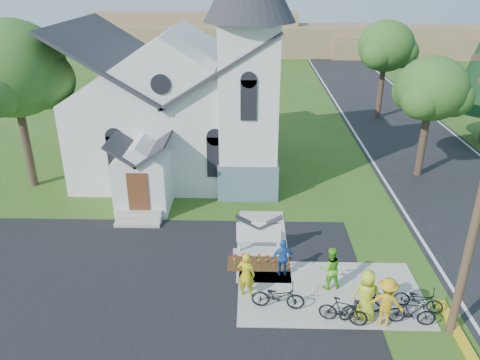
{
  "coord_description": "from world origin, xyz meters",
  "views": [
    {
      "loc": [
        -1.58,
        -14.11,
        11.29
      ],
      "look_at": [
        -2.04,
        5.0,
        2.68
      ],
      "focal_mm": 35.0,
      "sensor_mm": 36.0,
      "label": 1
    }
  ],
  "objects_px": {
    "cyclist_0": "(246,275)",
    "bike_2": "(363,304)",
    "cyclist_3": "(386,302)",
    "cyclist_4": "(366,295)",
    "cyclist_1": "(330,268)",
    "bike_1": "(343,311)",
    "cyclist_2": "(283,258)",
    "bike_4": "(419,299)",
    "bike_0": "(278,296)",
    "bike_3": "(412,312)",
    "church_sign": "(259,233)"
  },
  "relations": [
    {
      "from": "cyclist_4",
      "to": "cyclist_2",
      "type": "bearing_deg",
      "value": -39.35
    },
    {
      "from": "bike_1",
      "to": "cyclist_4",
      "type": "xyz_separation_m",
      "value": [
        0.79,
        0.27,
        0.47
      ]
    },
    {
      "from": "cyclist_0",
      "to": "cyclist_3",
      "type": "distance_m",
      "value": 5.01
    },
    {
      "from": "bike_0",
      "to": "bike_3",
      "type": "distance_m",
      "value": 4.62
    },
    {
      "from": "bike_1",
      "to": "bike_4",
      "type": "distance_m",
      "value": 2.95
    },
    {
      "from": "cyclist_1",
      "to": "cyclist_3",
      "type": "distance_m",
      "value": 2.58
    },
    {
      "from": "bike_2",
      "to": "cyclist_3",
      "type": "bearing_deg",
      "value": -142.62
    },
    {
      "from": "cyclist_3",
      "to": "bike_3",
      "type": "height_order",
      "value": "cyclist_3"
    },
    {
      "from": "cyclist_3",
      "to": "bike_2",
      "type": "bearing_deg",
      "value": -12.44
    },
    {
      "from": "bike_0",
      "to": "bike_3",
      "type": "bearing_deg",
      "value": -93.67
    },
    {
      "from": "bike_4",
      "to": "cyclist_4",
      "type": "bearing_deg",
      "value": 125.69
    },
    {
      "from": "bike_4",
      "to": "church_sign",
      "type": "bearing_deg",
      "value": 79.12
    },
    {
      "from": "bike_2",
      "to": "cyclist_4",
      "type": "distance_m",
      "value": 0.49
    },
    {
      "from": "cyclist_3",
      "to": "bike_4",
      "type": "bearing_deg",
      "value": -133.82
    },
    {
      "from": "cyclist_4",
      "to": "bike_4",
      "type": "relative_size",
      "value": 1.16
    },
    {
      "from": "church_sign",
      "to": "bike_1",
      "type": "xyz_separation_m",
      "value": [
        2.87,
        -4.4,
        -0.47
      ]
    },
    {
      "from": "bike_2",
      "to": "cyclist_4",
      "type": "bearing_deg",
      "value": 175.41
    },
    {
      "from": "cyclist_2",
      "to": "cyclist_4",
      "type": "distance_m",
      "value": 3.7
    },
    {
      "from": "bike_0",
      "to": "cyclist_4",
      "type": "height_order",
      "value": "cyclist_4"
    },
    {
      "from": "church_sign",
      "to": "cyclist_1",
      "type": "xyz_separation_m",
      "value": [
        2.69,
        -2.39,
        -0.1
      ]
    },
    {
      "from": "bike_2",
      "to": "cyclist_4",
      "type": "relative_size",
      "value": 0.97
    },
    {
      "from": "cyclist_0",
      "to": "bike_2",
      "type": "distance_m",
      "value": 4.28
    },
    {
      "from": "church_sign",
      "to": "cyclist_0",
      "type": "xyz_separation_m",
      "value": [
        -0.5,
        -2.96,
        -0.06
      ]
    },
    {
      "from": "bike_0",
      "to": "bike_3",
      "type": "height_order",
      "value": "bike_0"
    },
    {
      "from": "cyclist_2",
      "to": "bike_3",
      "type": "xyz_separation_m",
      "value": [
        4.26,
        -2.78,
        -0.31
      ]
    },
    {
      "from": "bike_2",
      "to": "cyclist_1",
      "type": "bearing_deg",
      "value": 6.85
    },
    {
      "from": "church_sign",
      "to": "bike_1",
      "type": "bearing_deg",
      "value": -56.86
    },
    {
      "from": "bike_1",
      "to": "cyclist_4",
      "type": "height_order",
      "value": "cyclist_4"
    },
    {
      "from": "cyclist_0",
      "to": "cyclist_4",
      "type": "height_order",
      "value": "cyclist_4"
    },
    {
      "from": "bike_1",
      "to": "cyclist_3",
      "type": "xyz_separation_m",
      "value": [
        1.43,
        0.0,
        0.41
      ]
    },
    {
      "from": "bike_2",
      "to": "cyclist_3",
      "type": "xyz_separation_m",
      "value": [
        0.67,
        -0.38,
        0.42
      ]
    },
    {
      "from": "bike_0",
      "to": "bike_1",
      "type": "xyz_separation_m",
      "value": [
        2.21,
        -0.76,
        0.01
      ]
    },
    {
      "from": "bike_2",
      "to": "cyclist_0",
      "type": "bearing_deg",
      "value": 52.55
    },
    {
      "from": "cyclist_1",
      "to": "bike_2",
      "type": "bearing_deg",
      "value": 108.89
    },
    {
      "from": "cyclist_1",
      "to": "bike_4",
      "type": "bearing_deg",
      "value": 146.96
    },
    {
      "from": "cyclist_0",
      "to": "bike_1",
      "type": "height_order",
      "value": "cyclist_0"
    },
    {
      "from": "bike_2",
      "to": "cyclist_3",
      "type": "relative_size",
      "value": 1.03
    },
    {
      "from": "bike_1",
      "to": "bike_3",
      "type": "bearing_deg",
      "value": -73.17
    },
    {
      "from": "cyclist_0",
      "to": "church_sign",
      "type": "bearing_deg",
      "value": -87.3
    },
    {
      "from": "cyclist_2",
      "to": "bike_1",
      "type": "bearing_deg",
      "value": 117.67
    },
    {
      "from": "bike_1",
      "to": "cyclist_3",
      "type": "relative_size",
      "value": 0.92
    },
    {
      "from": "bike_1",
      "to": "cyclist_4",
      "type": "relative_size",
      "value": 0.86
    },
    {
      "from": "cyclist_0",
      "to": "bike_4",
      "type": "bearing_deg",
      "value": -173.72
    },
    {
      "from": "church_sign",
      "to": "bike_1",
      "type": "distance_m",
      "value": 5.28
    },
    {
      "from": "bike_3",
      "to": "bike_0",
      "type": "bearing_deg",
      "value": 88.87
    },
    {
      "from": "cyclist_1",
      "to": "bike_1",
      "type": "relative_size",
      "value": 1.04
    },
    {
      "from": "bike_3",
      "to": "bike_4",
      "type": "relative_size",
      "value": 0.97
    },
    {
      "from": "cyclist_3",
      "to": "bike_4",
      "type": "height_order",
      "value": "cyclist_3"
    },
    {
      "from": "cyclist_0",
      "to": "bike_1",
      "type": "xyz_separation_m",
      "value": [
        3.37,
        -1.44,
        -0.41
      ]
    },
    {
      "from": "bike_1",
      "to": "bike_2",
      "type": "distance_m",
      "value": 0.85
    }
  ]
}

